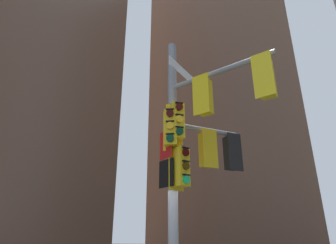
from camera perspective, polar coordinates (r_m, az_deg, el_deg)
building_mid_block at (r=35.80m, az=12.36°, el=2.33°), size 14.70×14.70×31.19m
signal_pole_assembly at (r=7.94m, az=5.21°, el=-2.92°), size 3.37×2.60×7.01m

